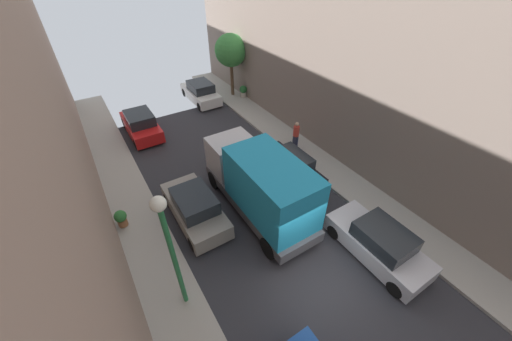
{
  "coord_description": "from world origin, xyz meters",
  "views": [
    {
      "loc": [
        -5.31,
        -4.01,
        10.17
      ],
      "look_at": [
        1.22,
        6.33,
        0.5
      ],
      "focal_mm": 20.44,
      "sensor_mm": 36.0,
      "label": 1
    }
  ],
  "objects": [
    {
      "name": "parked_car_right_3",
      "position": [
        2.7,
        16.88,
        0.72
      ],
      "size": [
        1.78,
        4.2,
        1.57
      ],
      "color": "white",
      "rests_on": "ground"
    },
    {
      "name": "parked_car_left_4",
      "position": [
        -2.7,
        14.22,
        0.72
      ],
      "size": [
        1.78,
        4.2,
        1.57
      ],
      "color": "red",
      "rests_on": "ground"
    },
    {
      "name": "lamp_post",
      "position": [
        -4.6,
        1.77,
        3.48
      ],
      "size": [
        0.44,
        0.44,
        4.99
      ],
      "color": "#26723F",
      "rests_on": "sidewalk_left"
    },
    {
      "name": "potted_plant_2",
      "position": [
        5.78,
        15.45,
        0.67
      ],
      "size": [
        0.6,
        0.6,
        0.94
      ],
      "color": "#B2A899",
      "rests_on": "sidewalk_right"
    },
    {
      "name": "parked_car_right_1",
      "position": [
        2.7,
        -0.47,
        0.72
      ],
      "size": [
        1.78,
        4.2,
        1.57
      ],
      "color": "silver",
      "rests_on": "ground"
    },
    {
      "name": "delivery_truck",
      "position": [
        0.0,
        4.05,
        1.79
      ],
      "size": [
        2.26,
        6.6,
        3.38
      ],
      "color": "#4C4C51",
      "rests_on": "ground"
    },
    {
      "name": "potted_plant_3",
      "position": [
        -5.67,
        6.55,
        0.6
      ],
      "size": [
        0.53,
        0.53,
        0.82
      ],
      "color": "brown",
      "rests_on": "sidewalk_left"
    },
    {
      "name": "ground",
      "position": [
        0.0,
        0.0,
        0.0
      ],
      "size": [
        32.0,
        32.0,
        0.0
      ],
      "primitive_type": "plane",
      "color": "#2D2D33"
    },
    {
      "name": "parked_car_right_2",
      "position": [
        2.7,
        5.41,
        0.72
      ],
      "size": [
        1.78,
        4.2,
        1.57
      ],
      "color": "black",
      "rests_on": "ground"
    },
    {
      "name": "parked_car_left_3",
      "position": [
        -2.7,
        5.28,
        0.72
      ],
      "size": [
        1.78,
        4.2,
        1.57
      ],
      "color": "gray",
      "rests_on": "ground"
    },
    {
      "name": "sidewalk_right",
      "position": [
        5.0,
        0.0,
        0.07
      ],
      "size": [
        2.0,
        44.0,
        0.15
      ],
      "primitive_type": "cube",
      "color": "#A8A399",
      "rests_on": "ground"
    },
    {
      "name": "street_tree_1",
      "position": [
        5.29,
        16.38,
        3.63
      ],
      "size": [
        2.42,
        2.42,
        4.72
      ],
      "color": "brown",
      "rests_on": "sidewalk_right"
    },
    {
      "name": "pedestrian",
      "position": [
        4.73,
        7.4,
        1.07
      ],
      "size": [
        0.4,
        0.36,
        1.72
      ],
      "color": "#2D334C",
      "rests_on": "sidewalk_right"
    }
  ]
}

